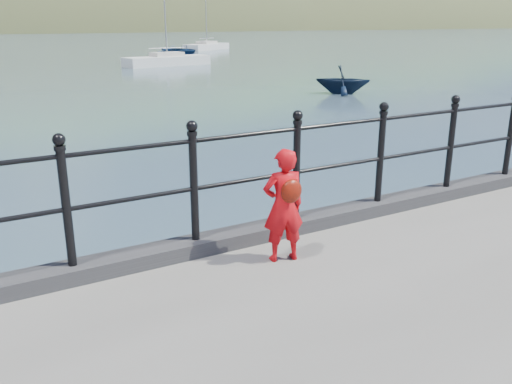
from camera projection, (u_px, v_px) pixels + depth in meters
ground at (242, 318)px, 6.17m from camera, size 600.00×600.00×0.00m
kerb at (248, 235)px, 5.72m from camera, size 60.00×0.30×0.15m
railing at (248, 166)px, 5.50m from camera, size 18.11×0.11×1.20m
far_shore at (49, 85)px, 228.66m from camera, size 830.00×200.00×156.00m
child at (284, 205)px, 5.13m from camera, size 0.45×0.36×1.11m
launch_blue at (180, 51)px, 51.12m from camera, size 4.19×5.48×1.06m
launch_navy at (343, 80)px, 24.93m from camera, size 3.24×3.21×1.29m
sailboat_near at (167, 61)px, 40.53m from camera, size 6.82×2.87×9.04m
sailboat_far at (207, 47)px, 62.53m from camera, size 7.19×5.92×10.41m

